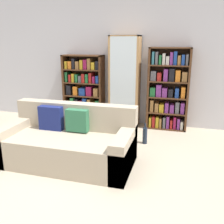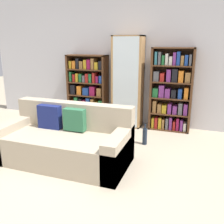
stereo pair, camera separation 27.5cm
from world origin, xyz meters
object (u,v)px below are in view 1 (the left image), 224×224
(couch, at_px, (68,143))
(wine_bottle, at_px, (145,135))
(display_cabinet, at_px, (125,82))
(bookshelf_left, at_px, (84,90))
(bookshelf_right, at_px, (168,90))

(couch, distance_m, wine_bottle, 1.39)
(display_cabinet, bearing_deg, wine_bottle, -57.71)
(bookshelf_left, distance_m, bookshelf_right, 1.78)
(couch, bearing_deg, bookshelf_left, 104.79)
(display_cabinet, bearing_deg, couch, -102.18)
(bookshelf_right, bearing_deg, wine_bottle, -107.89)
(bookshelf_left, relative_size, wine_bottle, 3.97)
(couch, height_order, bookshelf_left, bookshelf_left)
(couch, relative_size, bookshelf_left, 1.30)
(couch, xyz_separation_m, display_cabinet, (0.41, 1.88, 0.62))
(display_cabinet, xyz_separation_m, wine_bottle, (0.57, -0.90, -0.76))
(couch, distance_m, bookshelf_left, 2.00)
(couch, xyz_separation_m, bookshelf_left, (-0.50, 1.90, 0.41))
(bookshelf_left, xyz_separation_m, bookshelf_right, (1.77, 0.00, 0.08))
(bookshelf_left, xyz_separation_m, wine_bottle, (1.48, -0.92, -0.55))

